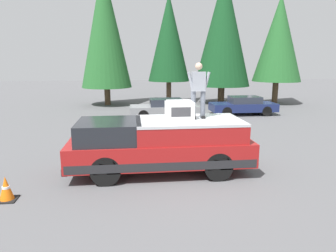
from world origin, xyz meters
TOP-DOWN VIEW (x-y plane):
  - ground_plane at (0.00, 0.00)m, footprint 90.00×90.00m
  - pickup_truck at (-0.01, 0.76)m, footprint 2.01×5.54m
  - compressor_unit at (0.13, 0.15)m, footprint 0.65×0.84m
  - person_on_truck_bed at (0.17, -0.43)m, footprint 0.29×0.72m
  - parked_car_navy at (9.82, -5.43)m, footprint 1.64×4.10m
  - parked_car_grey at (9.21, -0.34)m, footprint 1.64×4.10m
  - traffic_cone at (-1.57, 4.73)m, footprint 0.47×0.47m
  - conifer_far_left at (14.42, -9.68)m, footprint 3.69×3.69m
  - conifer_left at (15.20, -5.52)m, footprint 4.34×4.34m
  - conifer_center_left at (15.46, -1.32)m, footprint 3.21×3.21m
  - conifer_center_right at (15.30, 3.48)m, footprint 3.77×3.77m

SIDE VIEW (x-z plane):
  - ground_plane at x=0.00m, z-range 0.00..0.00m
  - traffic_cone at x=-1.57m, z-range -0.02..0.60m
  - parked_car_navy at x=9.82m, z-range 0.00..1.16m
  - parked_car_grey at x=9.21m, z-range 0.00..1.16m
  - pickup_truck at x=-0.01m, z-range 0.05..1.70m
  - compressor_unit at x=0.13m, z-range 1.65..2.21m
  - person_on_truck_bed at x=0.17m, z-range 1.71..3.40m
  - conifer_far_left at x=14.42m, z-range 0.87..9.16m
  - conifer_center_left at x=15.46m, z-range 0.88..9.28m
  - conifer_left at x=15.20m, z-range 0.69..10.80m
  - conifer_center_right at x=15.30m, z-range 0.67..10.91m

